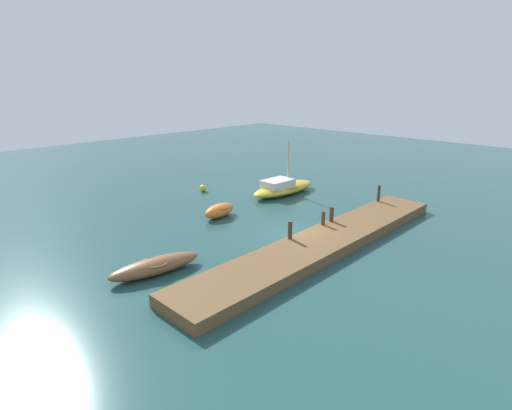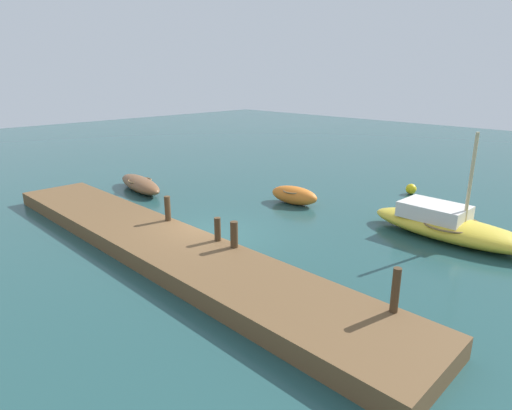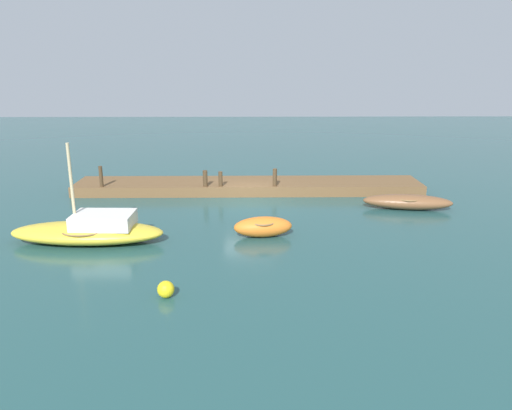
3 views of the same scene
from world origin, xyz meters
TOP-DOWN VIEW (x-y plane):
  - ground_plane at (0.00, 0.00)m, footprint 84.00×84.00m
  - dock_platform at (0.00, -2.16)m, footprint 18.83×2.81m
  - sailboat_yellow at (6.22, 5.97)m, footprint 6.05×2.20m
  - dinghy_orange at (-0.59, 5.36)m, footprint 2.49×1.29m
  - rowboat_brown at (-7.70, 1.51)m, footprint 4.35×1.80m
  - mooring_post_west at (-1.39, -1.00)m, footprint 0.22×0.22m
  - mooring_post_mid_west at (1.47, -1.00)m, footprint 0.21×0.21m
  - mooring_post_mid_east at (2.28, -1.00)m, footprint 0.24×0.24m
  - mooring_post_east at (7.73, -1.00)m, footprint 0.19×0.19m
  - marker_buoy at (2.48, 10.81)m, footprint 0.52×0.52m

SIDE VIEW (x-z plane):
  - ground_plane at x=0.00m, z-range 0.00..0.00m
  - marker_buoy at x=2.48m, z-range 0.00..0.52m
  - dock_platform at x=0.00m, z-range 0.00..0.55m
  - rowboat_brown at x=-7.70m, z-range 0.01..0.73m
  - dinghy_orange at x=-0.59m, z-range 0.01..0.83m
  - sailboat_yellow at x=6.22m, z-range -1.48..2.47m
  - mooring_post_mid_west at x=1.47m, z-range 0.55..1.34m
  - mooring_post_mid_east at x=2.28m, z-range 0.55..1.40m
  - mooring_post_west at x=-1.39m, z-range 0.55..1.48m
  - mooring_post_east at x=7.73m, z-range 0.55..1.65m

